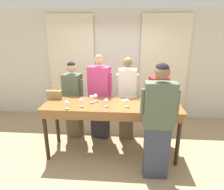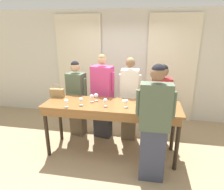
{
  "view_description": "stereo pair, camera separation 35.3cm",
  "coord_description": "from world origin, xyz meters",
  "px_view_note": "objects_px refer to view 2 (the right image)",
  "views": [
    {
      "loc": [
        0.27,
        -3.39,
        2.33
      ],
      "look_at": [
        0.0,
        0.07,
        1.17
      ],
      "focal_mm": 32.0,
      "sensor_mm": 36.0,
      "label": 1
    },
    {
      "loc": [
        0.62,
        -3.35,
        2.33
      ],
      "look_at": [
        0.0,
        0.07,
        1.17
      ],
      "focal_mm": 32.0,
      "sensor_mm": 36.0,
      "label": 2
    }
  ],
  "objects_px": {
    "wine_glass_center_left": "(172,106)",
    "guest_pink_top": "(102,97)",
    "wine_glass_center_right": "(141,107)",
    "guest_cream_sweater": "(129,99)",
    "handbag": "(57,92)",
    "guest_olive_jacket": "(77,98)",
    "host_pouring": "(154,124)",
    "wine_glass_center_mid": "(105,101)",
    "wine_glass_front_left": "(96,95)",
    "wine_glass_front_right": "(126,102)",
    "wine_bottle": "(172,102)",
    "wine_glass_back_mid": "(92,97)",
    "tasting_bar": "(111,111)",
    "guest_striped_shirt": "(161,103)",
    "wine_glass_front_mid": "(66,101)",
    "wine_glass_back_left": "(81,100)"
  },
  "relations": [
    {
      "from": "guest_pink_top",
      "to": "guest_olive_jacket",
      "type": "bearing_deg",
      "value": 180.0
    },
    {
      "from": "guest_cream_sweater",
      "to": "guest_striped_shirt",
      "type": "bearing_deg",
      "value": 0.0
    },
    {
      "from": "wine_glass_center_mid",
      "to": "wine_glass_front_left",
      "type": "bearing_deg",
      "value": 132.92
    },
    {
      "from": "wine_glass_front_right",
      "to": "guest_striped_shirt",
      "type": "relative_size",
      "value": 0.09
    },
    {
      "from": "wine_glass_back_mid",
      "to": "tasting_bar",
      "type": "bearing_deg",
      "value": -11.88
    },
    {
      "from": "wine_glass_center_left",
      "to": "guest_pink_top",
      "type": "height_order",
      "value": "guest_pink_top"
    },
    {
      "from": "wine_glass_center_right",
      "to": "guest_cream_sweater",
      "type": "relative_size",
      "value": 0.08
    },
    {
      "from": "handbag",
      "to": "wine_glass_front_mid",
      "type": "xyz_separation_m",
      "value": [
        0.4,
        -0.49,
        0.01
      ]
    },
    {
      "from": "wine_bottle",
      "to": "guest_striped_shirt",
      "type": "height_order",
      "value": "guest_striped_shirt"
    },
    {
      "from": "wine_glass_front_right",
      "to": "wine_glass_back_left",
      "type": "bearing_deg",
      "value": -176.59
    },
    {
      "from": "wine_glass_front_mid",
      "to": "guest_cream_sweater",
      "type": "xyz_separation_m",
      "value": [
        1.03,
        0.88,
        -0.21
      ]
    },
    {
      "from": "wine_glass_back_mid",
      "to": "guest_olive_jacket",
      "type": "distance_m",
      "value": 0.79
    },
    {
      "from": "handbag",
      "to": "wine_glass_center_right",
      "type": "distance_m",
      "value": 1.76
    },
    {
      "from": "wine_glass_center_mid",
      "to": "guest_cream_sweater",
      "type": "bearing_deg",
      "value": 63.44
    },
    {
      "from": "wine_glass_front_mid",
      "to": "host_pouring",
      "type": "bearing_deg",
      "value": -12.05
    },
    {
      "from": "wine_glass_front_right",
      "to": "guest_striped_shirt",
      "type": "height_order",
      "value": "guest_striped_shirt"
    },
    {
      "from": "guest_olive_jacket",
      "to": "wine_glass_front_mid",
      "type": "bearing_deg",
      "value": -81.34
    },
    {
      "from": "wine_glass_front_right",
      "to": "wine_glass_back_mid",
      "type": "relative_size",
      "value": 1.0
    },
    {
      "from": "host_pouring",
      "to": "wine_glass_back_mid",
      "type": "bearing_deg",
      "value": 150.27
    },
    {
      "from": "wine_bottle",
      "to": "wine_glass_front_right",
      "type": "height_order",
      "value": "wine_bottle"
    },
    {
      "from": "tasting_bar",
      "to": "wine_glass_center_mid",
      "type": "distance_m",
      "value": 0.25
    },
    {
      "from": "wine_bottle",
      "to": "guest_pink_top",
      "type": "xyz_separation_m",
      "value": [
        -1.37,
        0.62,
        -0.21
      ]
    },
    {
      "from": "wine_glass_center_left",
      "to": "guest_olive_jacket",
      "type": "bearing_deg",
      "value": 157.79
    },
    {
      "from": "wine_glass_front_left",
      "to": "guest_pink_top",
      "type": "xyz_separation_m",
      "value": [
        0.01,
        0.47,
        -0.19
      ]
    },
    {
      "from": "guest_cream_sweater",
      "to": "host_pouring",
      "type": "relative_size",
      "value": 0.95
    },
    {
      "from": "tasting_bar",
      "to": "guest_olive_jacket",
      "type": "xyz_separation_m",
      "value": [
        -0.88,
        0.63,
        -0.04
      ]
    },
    {
      "from": "wine_bottle",
      "to": "wine_glass_center_mid",
      "type": "bearing_deg",
      "value": -174.78
    },
    {
      "from": "wine_glass_center_mid",
      "to": "guest_pink_top",
      "type": "relative_size",
      "value": 0.08
    },
    {
      "from": "wine_glass_front_right",
      "to": "guest_cream_sweater",
      "type": "relative_size",
      "value": 0.08
    },
    {
      "from": "handbag",
      "to": "guest_striped_shirt",
      "type": "xyz_separation_m",
      "value": [
        2.06,
        0.4,
        -0.23
      ]
    },
    {
      "from": "tasting_bar",
      "to": "guest_striped_shirt",
      "type": "xyz_separation_m",
      "value": [
        0.92,
        0.63,
        -0.02
      ]
    },
    {
      "from": "guest_olive_jacket",
      "to": "tasting_bar",
      "type": "bearing_deg",
      "value": -35.58
    },
    {
      "from": "wine_glass_center_left",
      "to": "wine_glass_center_mid",
      "type": "bearing_deg",
      "value": 176.85
    },
    {
      "from": "tasting_bar",
      "to": "guest_olive_jacket",
      "type": "distance_m",
      "value": 1.09
    },
    {
      "from": "guest_olive_jacket",
      "to": "guest_cream_sweater",
      "type": "bearing_deg",
      "value": -0.0
    },
    {
      "from": "wine_glass_front_right",
      "to": "wine_glass_back_mid",
      "type": "xyz_separation_m",
      "value": [
        -0.66,
        0.15,
        0.0
      ]
    },
    {
      "from": "wine_glass_back_mid",
      "to": "host_pouring",
      "type": "distance_m",
      "value": 1.32
    },
    {
      "from": "wine_glass_center_left",
      "to": "wine_glass_back_left",
      "type": "distance_m",
      "value": 1.56
    },
    {
      "from": "guest_pink_top",
      "to": "guest_striped_shirt",
      "type": "xyz_separation_m",
      "value": [
        1.22,
        0.0,
        -0.05
      ]
    },
    {
      "from": "wine_glass_front_mid",
      "to": "guest_striped_shirt",
      "type": "relative_size",
      "value": 0.09
    },
    {
      "from": "wine_glass_back_mid",
      "to": "guest_striped_shirt",
      "type": "xyz_separation_m",
      "value": [
        1.3,
        0.55,
        -0.24
      ]
    },
    {
      "from": "wine_bottle",
      "to": "guest_olive_jacket",
      "type": "height_order",
      "value": "guest_olive_jacket"
    },
    {
      "from": "wine_glass_center_right",
      "to": "wine_glass_center_mid",
      "type": "bearing_deg",
      "value": 165.18
    },
    {
      "from": "tasting_bar",
      "to": "host_pouring",
      "type": "height_order",
      "value": "host_pouring"
    },
    {
      "from": "guest_olive_jacket",
      "to": "host_pouring",
      "type": "distance_m",
      "value": 2.04
    },
    {
      "from": "wine_bottle",
      "to": "wine_glass_back_mid",
      "type": "xyz_separation_m",
      "value": [
        -1.44,
        0.07,
        -0.02
      ]
    },
    {
      "from": "handbag",
      "to": "wine_glass_center_mid",
      "type": "relative_size",
      "value": 1.92
    },
    {
      "from": "handbag",
      "to": "guest_cream_sweater",
      "type": "bearing_deg",
      "value": 15.54
    },
    {
      "from": "wine_bottle",
      "to": "guest_striped_shirt",
      "type": "xyz_separation_m",
      "value": [
        -0.14,
        0.62,
        -0.26
      ]
    },
    {
      "from": "wine_glass_center_right",
      "to": "guest_striped_shirt",
      "type": "height_order",
      "value": "guest_striped_shirt"
    }
  ]
}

